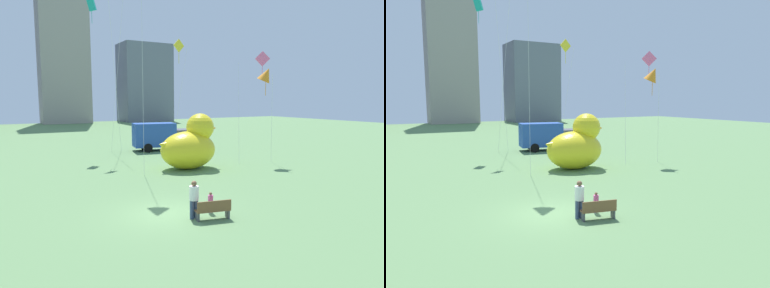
{
  "view_description": "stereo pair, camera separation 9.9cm",
  "coord_description": "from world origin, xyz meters",
  "views": [
    {
      "loc": [
        -6.87,
        -14.56,
        5.32
      ],
      "look_at": [
        3.47,
        3.56,
        2.67
      ],
      "focal_mm": 33.22,
      "sensor_mm": 36.0,
      "label": 1
    },
    {
      "loc": [
        -6.78,
        -14.61,
        5.32
      ],
      "look_at": [
        3.47,
        3.56,
        2.67
      ],
      "focal_mm": 33.22,
      "sensor_mm": 36.0,
      "label": 2
    }
  ],
  "objects": [
    {
      "name": "park_bench",
      "position": [
        1.47,
        -1.85,
        0.47
      ],
      "size": [
        1.64,
        0.77,
        0.9
      ],
      "color": "brown",
      "rests_on": "ground"
    },
    {
      "name": "kite_orange",
      "position": [
        12.99,
        8.04,
        7.29
      ],
      "size": [
        1.8,
        1.81,
        8.03
      ],
      "color": "silver",
      "rests_on": "ground"
    },
    {
      "name": "kite_teal",
      "position": [
        2.01,
        19.77,
        13.92
      ],
      "size": [
        3.34,
        3.57,
        14.68
      ],
      "color": "silver",
      "rests_on": "ground"
    },
    {
      "name": "box_truck",
      "position": [
        8.47,
        19.01,
        1.44
      ],
      "size": [
        6.18,
        3.31,
        2.85
      ],
      "color": "#264CA5",
      "rests_on": "ground"
    },
    {
      "name": "kite_pink",
      "position": [
        13.39,
        9.18,
        8.36
      ],
      "size": [
        3.25,
        3.22,
        9.34
      ],
      "color": "silver",
      "rests_on": "ground"
    },
    {
      "name": "ground_plane",
      "position": [
        0.0,
        0.0,
        0.0
      ],
      "size": [
        140.0,
        140.0,
        0.0
      ],
      "primitive_type": "plane",
      "color": "#618954"
    },
    {
      "name": "person_child",
      "position": [
        1.87,
        -0.99,
        0.56
      ],
      "size": [
        0.25,
        0.25,
        1.01
      ],
      "color": "silver",
      "rests_on": "ground"
    },
    {
      "name": "kite_yellow",
      "position": [
        9.55,
        16.82,
        10.03
      ],
      "size": [
        1.74,
        1.25,
        11.1
      ],
      "color": "silver",
      "rests_on": "ground"
    },
    {
      "name": "person_adult",
      "position": [
        0.83,
        -1.25,
        0.95
      ],
      "size": [
        0.42,
        0.42,
        1.73
      ],
      "color": "#38476B",
      "rests_on": "ground"
    },
    {
      "name": "giant_inflatable_duck",
      "position": [
        6.35,
        8.89,
        1.8
      ],
      "size": [
        5.1,
        3.27,
        4.22
      ],
      "color": "yellow",
      "rests_on": "ground"
    }
  ]
}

